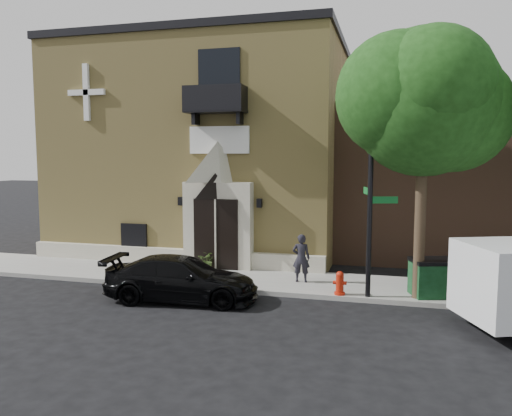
{
  "coord_description": "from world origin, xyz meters",
  "views": [
    {
      "loc": [
        5.1,
        -14.64,
        4.31
      ],
      "look_at": [
        0.65,
        2.0,
        2.51
      ],
      "focal_mm": 35.0,
      "sensor_mm": 36.0,
      "label": 1
    }
  ],
  "objects_px": {
    "street_sign": "(370,202)",
    "pedestrian_near": "(301,258)",
    "black_sedan": "(182,279)",
    "fire_hydrant": "(340,283)",
    "dumpster": "(440,277)"
  },
  "relations": [
    {
      "from": "street_sign",
      "to": "pedestrian_near",
      "type": "distance_m",
      "value": 3.23
    },
    {
      "from": "fire_hydrant",
      "to": "pedestrian_near",
      "type": "distance_m",
      "value": 1.9
    },
    {
      "from": "black_sedan",
      "to": "pedestrian_near",
      "type": "xyz_separation_m",
      "value": [
        3.16,
        2.56,
        0.29
      ]
    },
    {
      "from": "street_sign",
      "to": "black_sedan",
      "type": "bearing_deg",
      "value": 179.41
    },
    {
      "from": "black_sedan",
      "to": "street_sign",
      "type": "height_order",
      "value": "street_sign"
    },
    {
      "from": "black_sedan",
      "to": "street_sign",
      "type": "xyz_separation_m",
      "value": [
        5.4,
        1.37,
        2.3
      ]
    },
    {
      "from": "black_sedan",
      "to": "fire_hydrant",
      "type": "distance_m",
      "value": 4.75
    },
    {
      "from": "fire_hydrant",
      "to": "pedestrian_near",
      "type": "relative_size",
      "value": 0.45
    },
    {
      "from": "street_sign",
      "to": "dumpster",
      "type": "relative_size",
      "value": 2.91
    },
    {
      "from": "dumpster",
      "to": "pedestrian_near",
      "type": "distance_m",
      "value": 4.34
    },
    {
      "from": "black_sedan",
      "to": "fire_hydrant",
      "type": "xyz_separation_m",
      "value": [
        4.55,
        1.34,
        -0.16
      ]
    },
    {
      "from": "street_sign",
      "to": "pedestrian_near",
      "type": "relative_size",
      "value": 3.49
    },
    {
      "from": "street_sign",
      "to": "pedestrian_near",
      "type": "bearing_deg",
      "value": 137.15
    },
    {
      "from": "black_sedan",
      "to": "pedestrian_near",
      "type": "relative_size",
      "value": 2.85
    },
    {
      "from": "street_sign",
      "to": "fire_hydrant",
      "type": "height_order",
      "value": "street_sign"
    }
  ]
}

